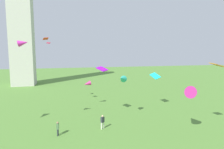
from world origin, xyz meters
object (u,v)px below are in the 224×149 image
(monument_obelisk, at_px, (20,5))
(kite_flying_8, at_px, (217,65))
(kite_flying_5, at_px, (48,43))
(kite_flying_2, at_px, (187,91))
(person_0, at_px, (103,121))
(kite_flying_0, at_px, (23,43))
(kite_flying_3, at_px, (87,84))
(kite_flying_9, at_px, (155,76))
(person_1, at_px, (58,128))
(kite_flying_4, at_px, (102,69))
(kite_flying_7, at_px, (46,39))
(kite_flying_1, at_px, (122,79))

(monument_obelisk, height_order, kite_flying_8, monument_obelisk)
(kite_flying_8, bearing_deg, kite_flying_5, -48.83)
(kite_flying_2, bearing_deg, person_0, -6.05)
(kite_flying_0, relative_size, kite_flying_3, 0.84)
(kite_flying_0, relative_size, kite_flying_9, 0.73)
(person_1, distance_m, kite_flying_3, 12.60)
(kite_flying_0, xyz_separation_m, kite_flying_9, (20.19, 5.21, -5.22))
(kite_flying_5, distance_m, kite_flying_9, 20.07)
(kite_flying_0, distance_m, kite_flying_4, 10.98)
(kite_flying_7, bearing_deg, kite_flying_1, 40.70)
(monument_obelisk, relative_size, person_1, 27.77)
(person_0, height_order, kite_flying_2, kite_flying_2)
(kite_flying_9, bearing_deg, person_0, -76.09)
(kite_flying_4, height_order, kite_flying_5, kite_flying_5)
(kite_flying_5, bearing_deg, monument_obelisk, -153.67)
(kite_flying_1, bearing_deg, kite_flying_9, 66.45)
(person_1, height_order, kite_flying_3, kite_flying_3)
(person_0, distance_m, kite_flying_0, 13.63)
(person_0, distance_m, kite_flying_2, 11.11)
(kite_flying_4, bearing_deg, kite_flying_7, 22.01)
(kite_flying_2, relative_size, kite_flying_3, 1.65)
(kite_flying_8, bearing_deg, monument_obelisk, -63.21)
(kite_flying_2, distance_m, kite_flying_5, 24.70)
(kite_flying_4, bearing_deg, kite_flying_2, -167.80)
(monument_obelisk, relative_size, kite_flying_1, 25.54)
(kite_flying_3, distance_m, kite_flying_8, 20.75)
(kite_flying_8, relative_size, kite_flying_9, 0.90)
(kite_flying_9, bearing_deg, kite_flying_7, -117.01)
(kite_flying_1, xyz_separation_m, kite_flying_2, (6.02, -6.45, -0.88))
(monument_obelisk, bearing_deg, kite_flying_8, -56.09)
(person_1, height_order, kite_flying_9, kite_flying_9)
(kite_flying_3, bearing_deg, kite_flying_1, 18.11)
(kite_flying_4, bearing_deg, kite_flying_5, 8.12)
(kite_flying_4, distance_m, kite_flying_5, 12.68)
(kite_flying_1, xyz_separation_m, kite_flying_8, (9.44, -7.05, 2.23))
(monument_obelisk, bearing_deg, kite_flying_0, -79.18)
(kite_flying_9, bearing_deg, kite_flying_1, -77.56)
(person_0, bearing_deg, kite_flying_7, -89.08)
(kite_flying_5, bearing_deg, kite_flying_9, 77.29)
(kite_flying_7, relative_size, kite_flying_9, 0.71)
(monument_obelisk, height_order, kite_flying_0, monument_obelisk)
(kite_flying_1, distance_m, kite_flying_4, 3.39)
(monument_obelisk, height_order, person_0, monument_obelisk)
(kite_flying_0, bearing_deg, person_1, -113.69)
(person_1, distance_m, kite_flying_5, 17.35)
(person_1, distance_m, kite_flying_4, 10.26)
(person_1, xyz_separation_m, kite_flying_2, (14.99, -3.58, 4.30))
(kite_flying_1, distance_m, kite_flying_8, 11.99)
(kite_flying_0, bearing_deg, kite_flying_1, -80.49)
(kite_flying_9, bearing_deg, kite_flying_4, -93.44)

